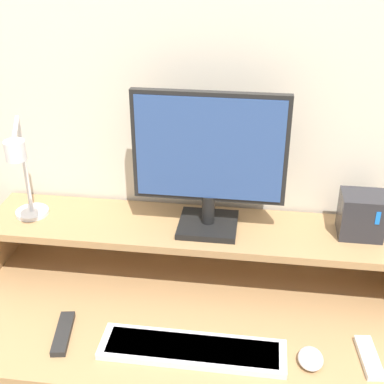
# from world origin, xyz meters

# --- Properties ---
(wall_back) EXTENTS (6.00, 0.05, 2.50)m
(wall_back) POSITION_xyz_m (0.00, 0.63, 1.25)
(wall_back) COLOR beige
(wall_back) RESTS_ON ground_plane
(desk) EXTENTS (1.21, 0.59, 0.74)m
(desk) POSITION_xyz_m (0.00, 0.30, 0.52)
(desk) COLOR #A87F51
(desk) RESTS_ON ground_plane
(monitor_shelf) EXTENTS (1.21, 0.25, 0.17)m
(monitor_shelf) POSITION_xyz_m (0.00, 0.47, 0.88)
(monitor_shelf) COLOR #A87F51
(monitor_shelf) RESTS_ON desk
(monitor) EXTENTS (0.42, 0.16, 0.40)m
(monitor) POSITION_xyz_m (0.05, 0.47, 1.12)
(monitor) COLOR black
(monitor) RESTS_ON monitor_shelf
(desk_lamp) EXTENTS (0.14, 0.24, 0.31)m
(desk_lamp) POSITION_xyz_m (-0.45, 0.39, 1.08)
(desk_lamp) COLOR silver
(desk_lamp) RESTS_ON monitor_shelf
(router_dock) EXTENTS (0.12, 0.10, 0.12)m
(router_dock) POSITION_xyz_m (0.47, 0.49, 0.97)
(router_dock) COLOR #28282D
(router_dock) RESTS_ON monitor_shelf
(keyboard) EXTENTS (0.46, 0.12, 0.02)m
(keyboard) POSITION_xyz_m (0.04, 0.14, 0.75)
(keyboard) COLOR silver
(keyboard) RESTS_ON desk
(mouse) EXTENTS (0.06, 0.08, 0.03)m
(mouse) POSITION_xyz_m (0.33, 0.15, 0.75)
(mouse) COLOR silver
(mouse) RESTS_ON desk
(remote_control) EXTENTS (0.06, 0.16, 0.02)m
(remote_control) POSITION_xyz_m (-0.30, 0.16, 0.75)
(remote_control) COLOR black
(remote_control) RESTS_ON desk
(remote_secondary) EXTENTS (0.06, 0.14, 0.02)m
(remote_secondary) POSITION_xyz_m (0.48, 0.18, 0.75)
(remote_secondary) COLOR white
(remote_secondary) RESTS_ON desk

